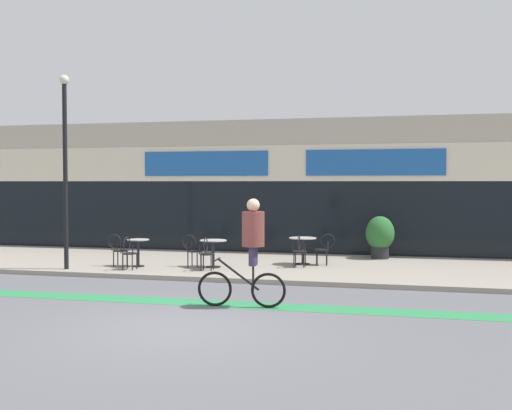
{
  "coord_description": "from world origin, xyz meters",
  "views": [
    {
      "loc": [
        3.59,
        -9.62,
        2.5
      ],
      "look_at": [
        -0.19,
        6.34,
        1.86
      ],
      "focal_mm": 42.0,
      "sensor_mm": 36.0,
      "label": 1
    }
  ],
  "objects_px": {
    "cafe_chair_0_side": "(118,248)",
    "cafe_chair_2_near": "(299,249)",
    "bistro_table_1": "(213,248)",
    "planter_pot": "(380,236)",
    "cafe_chair_2_side": "(324,247)",
    "bistro_table_0": "(138,248)",
    "bistro_table_2": "(303,245)",
    "cafe_chair_1_side": "(192,248)",
    "cyclist_0": "(250,244)",
    "cafe_chair_0_near": "(128,251)",
    "cafe_chair_1_near": "(207,251)",
    "lamp_post": "(65,158)"
  },
  "relations": [
    {
      "from": "bistro_table_2",
      "to": "cafe_chair_0_near",
      "type": "height_order",
      "value": "cafe_chair_0_near"
    },
    {
      "from": "cafe_chair_0_side",
      "to": "bistro_table_1",
      "type": "bearing_deg",
      "value": 5.39
    },
    {
      "from": "bistro_table_0",
      "to": "cafe_chair_0_side",
      "type": "bearing_deg",
      "value": -179.76
    },
    {
      "from": "bistro_table_2",
      "to": "cafe_chair_1_side",
      "type": "relative_size",
      "value": 0.87
    },
    {
      "from": "planter_pot",
      "to": "cafe_chair_0_side",
      "type": "bearing_deg",
      "value": -154.68
    },
    {
      "from": "cafe_chair_1_near",
      "to": "cafe_chair_2_near",
      "type": "bearing_deg",
      "value": -67.98
    },
    {
      "from": "bistro_table_0",
      "to": "cafe_chair_1_side",
      "type": "distance_m",
      "value": 1.51
    },
    {
      "from": "bistro_table_0",
      "to": "cafe_chair_1_near",
      "type": "distance_m",
      "value": 2.11
    },
    {
      "from": "cafe_chair_2_side",
      "to": "bistro_table_2",
      "type": "bearing_deg",
      "value": -3.17
    },
    {
      "from": "cafe_chair_0_side",
      "to": "cafe_chair_2_near",
      "type": "distance_m",
      "value": 5.12
    },
    {
      "from": "bistro_table_0",
      "to": "cafe_chair_2_near",
      "type": "height_order",
      "value": "cafe_chair_2_near"
    },
    {
      "from": "cafe_chair_1_near",
      "to": "cafe_chair_2_near",
      "type": "distance_m",
      "value": 2.6
    },
    {
      "from": "bistro_table_1",
      "to": "planter_pot",
      "type": "bearing_deg",
      "value": 34.32
    },
    {
      "from": "bistro_table_1",
      "to": "lamp_post",
      "type": "xyz_separation_m",
      "value": [
        -3.81,
        -1.23,
        2.48
      ]
    },
    {
      "from": "cafe_chair_1_side",
      "to": "cafe_chair_2_near",
      "type": "xyz_separation_m",
      "value": [
        2.95,
        0.53,
        0.0
      ]
    },
    {
      "from": "cafe_chair_1_side",
      "to": "cafe_chair_2_near",
      "type": "bearing_deg",
      "value": 14.92
    },
    {
      "from": "cafe_chair_1_near",
      "to": "lamp_post",
      "type": "height_order",
      "value": "lamp_post"
    },
    {
      "from": "bistro_table_1",
      "to": "cafe_chair_0_side",
      "type": "xyz_separation_m",
      "value": [
        -2.72,
        -0.35,
        -0.03
      ]
    },
    {
      "from": "cafe_chair_0_side",
      "to": "lamp_post",
      "type": "bearing_deg",
      "value": -143.32
    },
    {
      "from": "cafe_chair_2_side",
      "to": "lamp_post",
      "type": "xyz_separation_m",
      "value": [
        -6.76,
        -2.39,
        2.52
      ]
    },
    {
      "from": "cafe_chair_1_side",
      "to": "cyclist_0",
      "type": "height_order",
      "value": "cyclist_0"
    },
    {
      "from": "cafe_chair_0_near",
      "to": "cafe_chair_1_side",
      "type": "relative_size",
      "value": 1.0
    },
    {
      "from": "cafe_chair_1_side",
      "to": "cafe_chair_2_near",
      "type": "distance_m",
      "value": 3.0
    },
    {
      "from": "bistro_table_0",
      "to": "cafe_chair_1_near",
      "type": "bearing_deg",
      "value": -7.52
    },
    {
      "from": "cafe_chair_0_near",
      "to": "cyclist_0",
      "type": "bearing_deg",
      "value": -128.18
    },
    {
      "from": "cafe_chair_0_side",
      "to": "cafe_chair_1_near",
      "type": "xyz_separation_m",
      "value": [
        2.72,
        -0.27,
        0.0
      ]
    },
    {
      "from": "cafe_chair_0_side",
      "to": "cafe_chair_2_side",
      "type": "bearing_deg",
      "value": 13.02
    },
    {
      "from": "cafe_chair_1_near",
      "to": "bistro_table_2",
      "type": "bearing_deg",
      "value": -56.97
    },
    {
      "from": "bistro_table_0",
      "to": "bistro_table_2",
      "type": "height_order",
      "value": "bistro_table_2"
    },
    {
      "from": "bistro_table_1",
      "to": "bistro_table_2",
      "type": "bearing_deg",
      "value": 26.55
    },
    {
      "from": "bistro_table_1",
      "to": "cafe_chair_0_near",
      "type": "bearing_deg",
      "value": -155.0
    },
    {
      "from": "cafe_chair_2_side",
      "to": "bistro_table_1",
      "type": "bearing_deg",
      "value": 17.97
    },
    {
      "from": "bistro_table_1",
      "to": "cafe_chair_2_side",
      "type": "relative_size",
      "value": 0.85
    },
    {
      "from": "cafe_chair_0_near",
      "to": "cafe_chair_2_side",
      "type": "xyz_separation_m",
      "value": [
        5.04,
        2.14,
        0.0
      ]
    },
    {
      "from": "cafe_chair_0_side",
      "to": "cafe_chair_1_side",
      "type": "relative_size",
      "value": 1.0
    },
    {
      "from": "cafe_chair_0_near",
      "to": "planter_pot",
      "type": "xyz_separation_m",
      "value": [
        6.54,
        4.01,
        0.19
      ]
    },
    {
      "from": "cyclist_0",
      "to": "cafe_chair_1_side",
      "type": "bearing_deg",
      "value": -61.93
    },
    {
      "from": "bistro_table_0",
      "to": "bistro_table_1",
      "type": "distance_m",
      "value": 2.12
    },
    {
      "from": "cafe_chair_2_side",
      "to": "cyclist_0",
      "type": "xyz_separation_m",
      "value": [
        -0.82,
        -5.52,
        0.62
      ]
    },
    {
      "from": "cafe_chair_0_near",
      "to": "cafe_chair_2_side",
      "type": "height_order",
      "value": "same"
    },
    {
      "from": "bistro_table_1",
      "to": "planter_pot",
      "type": "height_order",
      "value": "planter_pot"
    },
    {
      "from": "bistro_table_0",
      "to": "bistro_table_1",
      "type": "height_order",
      "value": "bistro_table_0"
    },
    {
      "from": "cafe_chair_1_side",
      "to": "planter_pot",
      "type": "distance_m",
      "value": 5.92
    },
    {
      "from": "bistro_table_0",
      "to": "cafe_chair_2_near",
      "type": "bearing_deg",
      "value": 11.34
    },
    {
      "from": "planter_pot",
      "to": "cafe_chair_1_near",
      "type": "bearing_deg",
      "value": -140.5
    },
    {
      "from": "bistro_table_2",
      "to": "cyclist_0",
      "type": "relative_size",
      "value": 0.36
    },
    {
      "from": "bistro_table_1",
      "to": "cafe_chair_2_side",
      "type": "height_order",
      "value": "cafe_chair_2_side"
    },
    {
      "from": "cafe_chair_2_near",
      "to": "lamp_post",
      "type": "bearing_deg",
      "value": 105.37
    },
    {
      "from": "bistro_table_1",
      "to": "cafe_chair_0_near",
      "type": "height_order",
      "value": "cafe_chair_0_near"
    },
    {
      "from": "cafe_chair_2_side",
      "to": "planter_pot",
      "type": "xyz_separation_m",
      "value": [
        1.5,
        1.87,
        0.19
      ]
    }
  ]
}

